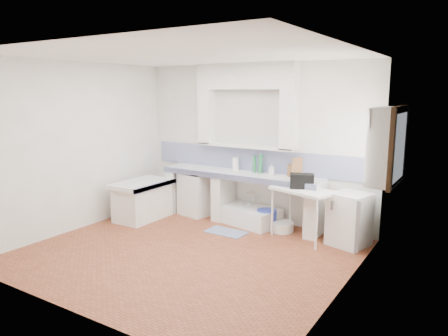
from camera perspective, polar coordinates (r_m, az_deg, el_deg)
The scene contains 36 objects.
floor at distance 6.31m, azimuth -4.93°, elevation -11.28°, with size 4.50×4.50×0.00m, color brown.
ceiling at distance 5.89m, azimuth -5.37°, elevation 14.97°, with size 4.50×4.50×0.00m, color white.
wall_back at distance 7.61m, azimuth 4.01°, elevation 3.37°, with size 4.50×4.50×0.00m, color white.
wall_front at distance 4.54m, azimuth -20.59°, elevation -2.02°, with size 4.50×4.50×0.00m, color white.
wall_left at distance 7.51m, azimuth -18.97°, elevation 2.73°, with size 4.50×4.50×0.00m, color white.
wall_right at distance 4.93m, azimuth 16.17°, elevation -0.82°, with size 4.50×4.50×0.00m, color white.
alcove_mass at distance 7.50m, azimuth 2.98°, elevation 12.27°, with size 1.90×0.25×0.45m, color white.
window_frame at distance 6.02m, azimuth 21.06°, elevation 2.77°, with size 0.35×0.86×1.06m, color #3A2512.
lace_valance at distance 6.01m, azimuth 19.94°, elevation 6.48°, with size 0.01×0.84×0.24m, color white.
counter_slab at distance 7.49m, azimuth 2.20°, elevation -0.92°, with size 3.00×0.60×0.08m, color white.
counter_lip at distance 7.25m, azimuth 1.10°, elevation -1.29°, with size 3.00×0.04×0.10m, color navy.
counter_pier_left at distance 8.35m, azimuth -6.18°, elevation -2.95°, with size 0.20×0.55×0.82m, color white.
counter_pier_mid at distance 7.76m, azimuth -0.06°, elevation -3.91°, with size 0.20×0.55×0.82m, color white.
counter_pier_right at distance 7.02m, azimuth 12.18°, elevation -5.70°, with size 0.20×0.55×0.82m, color white.
peninsula_top at distance 7.83m, azimuth -10.99°, elevation -2.09°, with size 0.70×1.10×0.08m, color white.
peninsula_base at distance 7.92m, azimuth -10.90°, elevation -4.57°, with size 0.60×1.00×0.62m, color white.
peninsula_lip at distance 7.62m, azimuth -9.17°, elevation -2.39°, with size 0.04×1.10×0.10m, color navy.
backsplash at distance 7.64m, azimuth 3.93°, elevation 1.12°, with size 4.27×0.03×0.40m, color navy.
stove at distance 8.06m, azimuth -3.62°, elevation -3.49°, with size 0.56×0.54×0.79m, color white.
sink at distance 7.57m, azimuth 3.14°, elevation -6.44°, with size 1.15×0.62×0.28m, color white.
side_table at distance 6.83m, azimuth 10.52°, elevation -6.12°, with size 0.98×0.54×0.04m, color white.
fridge at distance 6.73m, azimuth 16.55°, elevation -6.64°, with size 0.52×0.52×0.81m, color white.
bucket_red at distance 7.62m, azimuth 1.84°, elevation -6.23°, with size 0.32×0.32×0.30m, color red.
bucket_orange at distance 7.52m, azimuth 2.95°, elevation -6.61°, with size 0.28×0.28×0.26m, color #DC421C.
bucket_blue at distance 7.33m, azimuth 5.77°, elevation -6.86°, with size 0.34×0.34×0.32m, color blue.
basin_white at distance 7.23m, azimuth 7.76°, elevation -7.82°, with size 0.40×0.40×0.16m, color white.
water_bottle_a at distance 7.71m, azimuth 3.31°, elevation -5.91°, with size 0.09×0.09×0.33m, color silver.
water_bottle_b at distance 7.68m, azimuth 4.17°, elevation -6.22°, with size 0.07×0.07×0.27m, color silver.
black_bag at distance 6.75m, azimuth 10.44°, elevation -1.74°, with size 0.37×0.21×0.23m, color black.
green_bottle_a at distance 7.48m, azimuth 4.12°, elevation 0.51°, with size 0.06×0.06×0.29m, color #267642.
green_bottle_b at distance 7.43m, azimuth 4.94°, elevation 0.60°, with size 0.07×0.07×0.34m, color #267642.
knife_block at distance 7.20m, azimuth 9.01°, elevation -0.33°, with size 0.10×0.08×0.21m, color olive.
cutting_board at distance 7.15m, azimuth 9.83°, elevation 0.06°, with size 0.02×0.24×0.33m, color olive.
paper_towel at distance 7.68m, azimuth 1.56°, elevation 0.55°, with size 0.12×0.12×0.23m, color white.
soap_bottle at distance 7.29m, azimuth 6.44°, elevation -0.17°, with size 0.09×0.09×0.20m, color white.
rug at distance 7.13m, azimuth 0.29°, elevation -8.62°, with size 0.67×0.39×0.01m, color navy.
Camera 1 is at (3.56, -4.66, 2.32)m, focal length 33.92 mm.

